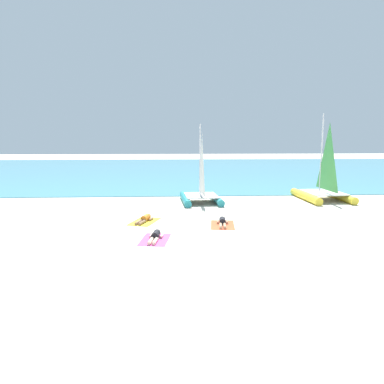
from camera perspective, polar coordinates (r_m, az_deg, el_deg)
name	(u,v)px	position (r m, az deg, el deg)	size (l,w,h in m)	color
ground_plane	(188,198)	(25.26, -0.63, -0.87)	(120.00, 120.00, 0.00)	beige
ocean_water	(181,170)	(45.52, -1.69, 3.45)	(120.00, 40.00, 0.05)	#4C9EB7
sailboat_yellow	(323,187)	(25.67, 19.61, 0.67)	(2.90, 4.40, 5.61)	yellow
sailboat_teal	(201,191)	(23.36, 1.39, 0.17)	(2.62, 3.91, 4.93)	teal
towel_left	(144,222)	(18.39, -7.39, -4.56)	(1.10, 1.90, 0.01)	yellow
sunbather_left	(145,219)	(18.42, -7.32, -4.14)	(0.84, 1.54, 0.30)	orange
towel_middle	(155,240)	(15.25, -5.73, -7.31)	(1.10, 1.90, 0.01)	#D84C99
sunbather_middle	(155,236)	(15.28, -5.69, -6.79)	(0.62, 1.57, 0.30)	black
towel_right	(222,225)	(17.64, 4.73, -5.09)	(1.10, 1.90, 0.01)	#EA5933
sunbather_right	(222,222)	(17.68, 4.73, -4.64)	(0.59, 1.57, 0.30)	black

